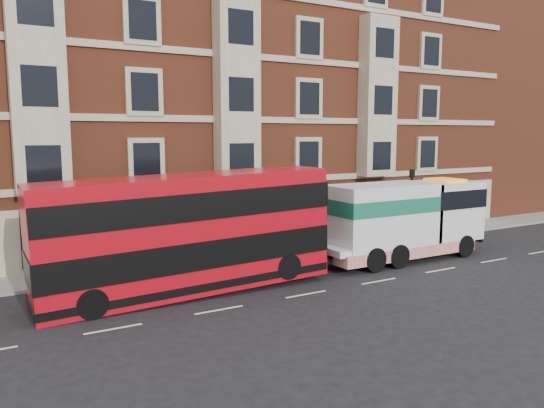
% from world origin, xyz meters
% --- Properties ---
extents(ground, '(120.00, 120.00, 0.00)m').
position_xyz_m(ground, '(0.00, 0.00, 0.00)').
color(ground, black).
rests_on(ground, ground).
extents(sidewalk, '(90.00, 3.00, 0.15)m').
position_xyz_m(sidewalk, '(0.00, 7.50, 0.07)').
color(sidewalk, slate).
rests_on(sidewalk, ground).
extents(victorian_terrace, '(45.00, 12.00, 20.40)m').
position_xyz_m(victorian_terrace, '(0.50, 15.00, 10.07)').
color(victorian_terrace, brown).
rests_on(victorian_terrace, ground).
extents(filler_east, '(18.00, 10.00, 19.00)m').
position_xyz_m(filler_east, '(32.00, 14.00, 9.43)').
color(filler_east, brown).
rests_on(filler_east, ground).
extents(lamp_post_west, '(0.35, 0.15, 4.35)m').
position_xyz_m(lamp_post_west, '(-6.00, 6.20, 2.68)').
color(lamp_post_west, black).
rests_on(lamp_post_west, sidewalk).
extents(lamp_post_east, '(0.35, 0.15, 4.35)m').
position_xyz_m(lamp_post_east, '(12.00, 6.20, 2.68)').
color(lamp_post_east, black).
rests_on(lamp_post_east, sidewalk).
extents(double_decker_bus, '(12.38, 2.84, 5.01)m').
position_xyz_m(double_decker_bus, '(-4.22, 2.65, 2.66)').
color(double_decker_bus, '#B30916').
rests_on(double_decker_bus, ground).
extents(tow_truck, '(9.91, 2.93, 4.13)m').
position_xyz_m(tow_truck, '(7.85, 2.65, 2.19)').
color(tow_truck, white).
rests_on(tow_truck, ground).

